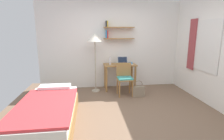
% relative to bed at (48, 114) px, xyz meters
% --- Properties ---
extents(ground_plane, '(5.28, 5.28, 0.00)m').
position_rel_bed_xyz_m(ground_plane, '(1.49, 0.22, -0.24)').
color(ground_plane, brown).
extents(wall_back, '(4.40, 0.27, 2.60)m').
position_rel_bed_xyz_m(wall_back, '(1.49, 2.24, 1.07)').
color(wall_back, white).
rests_on(wall_back, ground_plane).
extents(wall_right, '(0.10, 4.40, 2.60)m').
position_rel_bed_xyz_m(wall_right, '(3.51, 0.27, 1.06)').
color(wall_right, white).
rests_on(wall_right, ground_plane).
extents(bed, '(0.95, 1.95, 0.54)m').
position_rel_bed_xyz_m(bed, '(0.00, 0.00, 0.00)').
color(bed, '#9E703D').
rests_on(bed, ground_plane).
extents(desk, '(0.93, 0.52, 0.76)m').
position_rel_bed_xyz_m(desk, '(1.64, 1.92, 0.35)').
color(desk, '#9E703D').
rests_on(desk, ground_plane).
extents(desk_chair, '(0.42, 0.40, 0.86)m').
position_rel_bed_xyz_m(desk_chair, '(1.68, 1.44, 0.25)').
color(desk_chair, '#9E703D').
rests_on(desk_chair, ground_plane).
extents(standing_lamp, '(0.43, 0.43, 1.64)m').
position_rel_bed_xyz_m(standing_lamp, '(0.92, 1.84, 1.22)').
color(standing_lamp, '#B2A893').
rests_on(standing_lamp, ground_plane).
extents(laptop, '(0.30, 0.23, 0.22)m').
position_rel_bed_xyz_m(laptop, '(1.73, 1.96, 0.57)').
color(laptop, '#B7BABF').
rests_on(laptop, desk).
extents(water_bottle, '(0.06, 0.06, 0.23)m').
position_rel_bed_xyz_m(water_bottle, '(1.35, 1.90, 0.63)').
color(water_bottle, silver).
rests_on(water_bottle, desk).
extents(book_stack, '(0.16, 0.23, 0.05)m').
position_rel_bed_xyz_m(book_stack, '(1.93, 1.91, 0.54)').
color(book_stack, silver).
rests_on(book_stack, desk).
extents(handbag, '(0.32, 0.13, 0.44)m').
position_rel_bed_xyz_m(handbag, '(2.02, 1.24, -0.09)').
color(handbag, gray).
rests_on(handbag, ground_plane).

